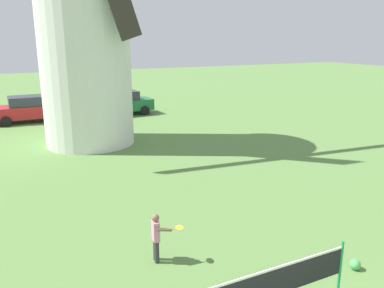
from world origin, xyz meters
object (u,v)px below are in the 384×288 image
Objects in this scene: stray_ball at (355,264)px; parked_car_green at (119,103)px; windmill at (82,1)px; parked_car_red at (31,108)px; player_far at (157,235)px.

stray_ball is 19.85m from parked_car_green.
windmill is 9.04m from parked_car_red.
windmill is 3.26× the size of parked_car_red.
player_far is 0.27× the size of parked_car_red.
parked_car_green is at bearing 88.40° from stray_ball.
stray_ball is at bearing -91.60° from parked_car_green.
player_far is (-1.01, -11.17, -5.82)m from windmill.
stray_ball is (3.75, -2.26, -0.54)m from player_far.
windmill is 3.26× the size of parked_car_green.
parked_car_red is 5.36m from parked_car_green.
player_far is 4.42m from stray_ball.
parked_car_red is (-4.80, 20.16, 0.69)m from stray_ball.
stray_ball is at bearing -78.45° from windmill.
parked_car_red is at bearing 103.39° from stray_ball.
windmill is at bearing -117.22° from parked_car_green.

